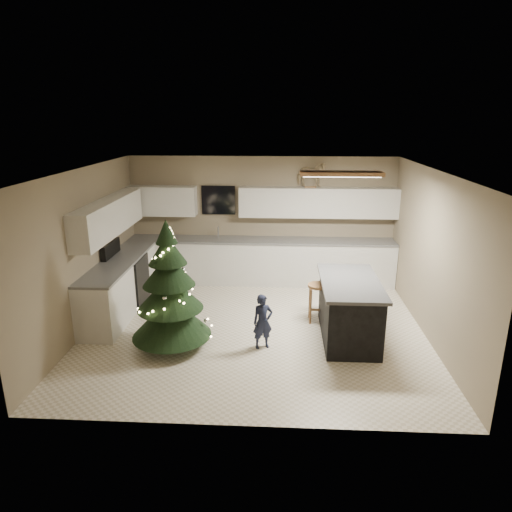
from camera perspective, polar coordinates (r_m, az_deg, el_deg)
name	(u,v)px	position (r m, az deg, el deg)	size (l,w,h in m)	color
ground_plane	(255,328)	(7.67, -0.15, -9.01)	(5.50, 5.50, 0.00)	silver
room_shell	(256,226)	(7.08, 0.03, 3.81)	(5.52, 5.02, 2.61)	gray
cabinetry	(214,255)	(9.02, -5.33, 0.15)	(5.50, 3.20, 2.00)	silver
island	(349,309)	(7.34, 11.52, -6.51)	(0.90, 1.70, 0.95)	black
bar_stool	(318,294)	(7.80, 7.75, -4.68)	(0.35, 0.35, 0.67)	#986E43
christmas_tree	(170,296)	(6.92, -10.71, -4.96)	(1.24, 1.20, 1.98)	#3F2816
toddler	(263,322)	(6.91, 0.85, -8.21)	(0.31, 0.20, 0.85)	black
rocking_horse	(311,174)	(9.29, 6.88, 10.09)	(0.62, 0.40, 0.51)	#986E43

